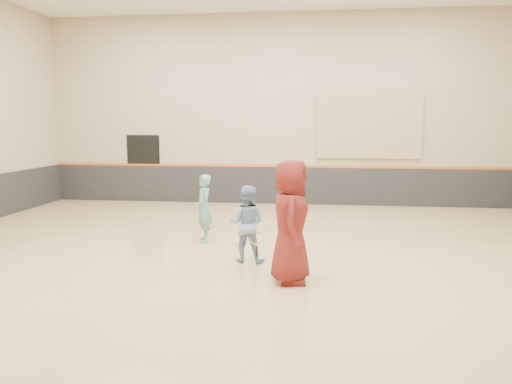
# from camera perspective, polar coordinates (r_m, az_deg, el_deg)

# --- Properties ---
(room) EXTENTS (15.04, 12.04, 6.22)m
(room) POSITION_cam_1_polar(r_m,az_deg,el_deg) (10.16, -0.04, -2.19)
(room) COLOR tan
(room) RESTS_ON ground
(wainscot_back) EXTENTS (14.90, 0.04, 1.20)m
(wainscot_back) POSITION_cam_1_polar(r_m,az_deg,el_deg) (16.07, 2.62, 0.76)
(wainscot_back) COLOR #232326
(wainscot_back) RESTS_ON floor
(accent_stripe) EXTENTS (14.90, 0.03, 0.06)m
(accent_stripe) POSITION_cam_1_polar(r_m,az_deg,el_deg) (15.99, 2.63, 2.96)
(accent_stripe) COLOR #D85914
(accent_stripe) RESTS_ON wall_back
(acoustic_panel) EXTENTS (3.20, 0.08, 2.00)m
(acoustic_panel) POSITION_cam_1_polar(r_m,az_deg,el_deg) (15.95, 12.82, 7.37)
(acoustic_panel) COLOR tan
(acoustic_panel) RESTS_ON wall_back
(doorway) EXTENTS (1.10, 0.05, 2.20)m
(doorway) POSITION_cam_1_polar(r_m,az_deg,el_deg) (16.98, -12.70, 2.66)
(doorway) COLOR black
(doorway) RESTS_ON floor
(girl) EXTENTS (0.55, 0.64, 1.49)m
(girl) POSITION_cam_1_polar(r_m,az_deg,el_deg) (10.96, -5.98, -1.86)
(girl) COLOR #65AFAA
(girl) RESTS_ON floor
(instructor) EXTENTS (0.75, 0.61, 1.45)m
(instructor) POSITION_cam_1_polar(r_m,az_deg,el_deg) (9.34, -1.08, -3.65)
(instructor) COLOR #81A5C7
(instructor) RESTS_ON floor
(young_man) EXTENTS (0.70, 1.02, 2.01)m
(young_man) POSITION_cam_1_polar(r_m,az_deg,el_deg) (8.11, 3.96, -3.40)
(young_man) COLOR maroon
(young_man) RESTS_ON floor
(held_racket) EXTENTS (0.46, 0.46, 0.46)m
(held_racket) POSITION_cam_1_polar(r_m,az_deg,el_deg) (9.17, 0.10, -5.33)
(held_racket) COLOR #A5BA29
(held_racket) RESTS_ON instructor
(spare_racket) EXTENTS (0.61, 0.61, 0.14)m
(spare_racket) POSITION_cam_1_polar(r_m,az_deg,el_deg) (13.64, 5.82, -2.82)
(spare_racket) COLOR #B9DA30
(spare_racket) RESTS_ON floor
(ball_under_racket) EXTENTS (0.07, 0.07, 0.07)m
(ball_under_racket) POSITION_cam_1_polar(r_m,az_deg,el_deg) (10.72, -2.20, -5.92)
(ball_under_racket) COLOR #CCDE33
(ball_under_racket) RESTS_ON floor
(ball_in_hand) EXTENTS (0.07, 0.07, 0.07)m
(ball_in_hand) POSITION_cam_1_polar(r_m,az_deg,el_deg) (7.98, 4.72, -1.64)
(ball_in_hand) COLOR #B7D631
(ball_in_hand) RESTS_ON young_man
(ball_beside_spare) EXTENTS (0.07, 0.07, 0.07)m
(ball_beside_spare) POSITION_cam_1_polar(r_m,az_deg,el_deg) (12.61, -4.79, -3.84)
(ball_beside_spare) COLOR #D8EE37
(ball_beside_spare) RESTS_ON floor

